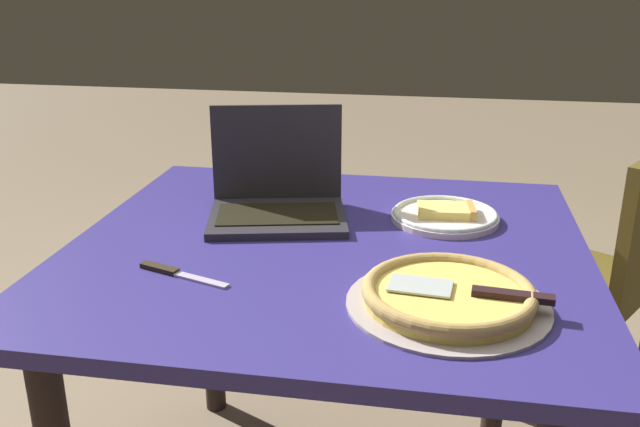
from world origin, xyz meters
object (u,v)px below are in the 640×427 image
at_px(pizza_tray, 448,295).
at_px(chair_near, 600,268).
at_px(table_knife, 175,273).
at_px(laptop, 277,195).
at_px(dining_table, 327,288).
at_px(pizza_plate, 445,215).

height_order(pizza_tray, chair_near, chair_near).
xyz_separation_m(table_knife, chair_near, (-0.97, -0.82, -0.28)).
bearing_deg(laptop, pizza_tray, 135.12).
bearing_deg(dining_table, pizza_plate, -142.98).
distance_m(laptop, table_knife, 0.38).
bearing_deg(table_knife, pizza_plate, -142.45).
bearing_deg(dining_table, laptop, -46.13).
height_order(table_knife, chair_near, chair_near).
height_order(laptop, pizza_plate, laptop).
bearing_deg(chair_near, pizza_plate, 42.65).
bearing_deg(pizza_tray, dining_table, -44.15).
bearing_deg(laptop, dining_table, 133.87).
xyz_separation_m(dining_table, chair_near, (-0.71, -0.61, -0.17)).
bearing_deg(laptop, pizza_plate, -174.64).
height_order(pizza_plate, chair_near, chair_near).
height_order(dining_table, pizza_plate, pizza_plate).
relative_size(pizza_plate, table_knife, 1.26).
bearing_deg(table_knife, pizza_tray, 175.53).
bearing_deg(chair_near, laptop, 28.44).
xyz_separation_m(pizza_plate, chair_near, (-0.46, -0.42, -0.29)).
height_order(laptop, table_knife, laptop).
xyz_separation_m(dining_table, laptop, (0.14, -0.15, 0.16)).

